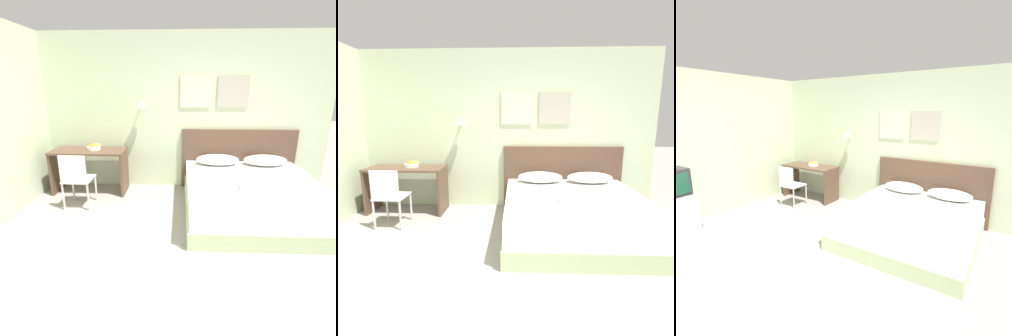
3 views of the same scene
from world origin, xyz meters
TOP-DOWN VIEW (x-y plane):
  - ground_plane at (0.00, 0.00)m, footprint 24.00×24.00m
  - wall_back at (0.01, 2.71)m, footprint 5.35×0.31m
  - bed at (1.14, 1.62)m, footprint 1.89×1.99m
  - headboard at (1.14, 2.65)m, footprint 2.01×0.06m
  - pillow_left at (0.74, 2.37)m, footprint 0.72×0.39m
  - pillow_right at (1.54, 2.37)m, footprint 0.72×0.39m
  - folded_towel_near_foot at (1.07, 1.32)m, footprint 0.35×0.29m
  - desk at (-1.45, 2.33)m, footprint 1.24×0.56m
  - desk_chair at (-1.44, 1.67)m, footprint 0.41×0.41m
  - fruit_bowl at (-1.37, 2.35)m, footprint 0.25×0.23m

SIDE VIEW (x-z plane):
  - ground_plane at x=0.00m, z-range 0.00..0.00m
  - bed at x=1.14m, z-range 0.00..0.51m
  - desk_chair at x=-1.44m, z-range 0.08..0.93m
  - desk at x=-1.45m, z-range 0.15..0.91m
  - headboard at x=1.14m, z-range 0.00..1.07m
  - folded_towel_near_foot at x=1.07m, z-range 0.51..0.57m
  - pillow_left at x=0.74m, z-range 0.51..0.68m
  - pillow_right at x=1.54m, z-range 0.51..0.68m
  - fruit_bowl at x=-1.37m, z-range 0.74..0.85m
  - wall_back at x=0.01m, z-range 0.01..2.66m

